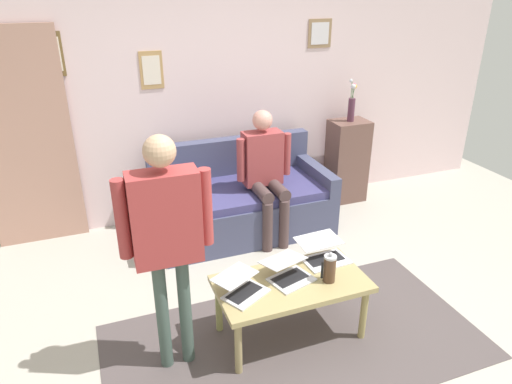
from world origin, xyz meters
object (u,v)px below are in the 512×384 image
(laptop_center, at_px, (323,253))
(french_press, at_px, (329,268))
(flower_vase, at_px, (352,104))
(person_seated, at_px, (265,169))
(interior_door, at_px, (26,142))
(couch, at_px, (241,202))
(coffee_table, at_px, (291,288))
(laptop_left, at_px, (288,273))
(laptop_right, at_px, (242,288))
(side_shelf, at_px, (347,161))
(person_standing, at_px, (166,229))

(laptop_center, bearing_deg, french_press, 69.50)
(flower_vase, xyz_separation_m, person_seated, (1.21, 0.48, -0.42))
(interior_door, xyz_separation_m, couch, (-1.91, 0.49, -0.72))
(coffee_table, relative_size, laptop_center, 2.98)
(couch, bearing_deg, laptop_left, 82.91)
(laptop_right, relative_size, person_seated, 0.31)
(interior_door, relative_size, person_seated, 1.60)
(laptop_right, bearing_deg, person_seated, -117.37)
(laptop_right, bearing_deg, flower_vase, -135.62)
(coffee_table, distance_m, side_shelf, 2.47)
(coffee_table, xyz_separation_m, french_press, (-0.25, 0.08, 0.16))
(couch, relative_size, coffee_table, 1.64)
(person_standing, bearing_deg, couch, -122.12)
(couch, bearing_deg, flower_vase, -169.60)
(laptop_center, relative_size, laptop_right, 0.89)
(flower_vase, relative_size, person_seated, 0.36)
(coffee_table, bearing_deg, couch, -96.72)
(laptop_right, height_order, french_press, french_press)
(person_seated, bearing_deg, side_shelf, -158.30)
(flower_vase, distance_m, person_standing, 3.06)
(laptop_left, height_order, person_standing, person_standing)
(laptop_center, relative_size, person_standing, 0.22)
(coffee_table, relative_size, person_standing, 0.66)
(couch, bearing_deg, laptop_center, 95.93)
(coffee_table, xyz_separation_m, flower_vase, (-1.58, -1.90, 0.74))
(interior_door, bearing_deg, person_standing, 112.79)
(interior_door, bearing_deg, french_press, 131.49)
(side_shelf, bearing_deg, flower_vase, -163.67)
(laptop_center, relative_size, french_press, 1.54)
(person_standing, relative_size, person_seated, 1.26)
(coffee_table, height_order, person_seated, person_seated)
(laptop_left, relative_size, side_shelf, 0.41)
(side_shelf, xyz_separation_m, person_seated, (1.21, 0.48, 0.25))
(coffee_table, relative_size, french_press, 4.58)
(laptop_left, xyz_separation_m, laptop_right, (0.36, 0.05, -0.00))
(french_press, xyz_separation_m, side_shelf, (-1.33, -1.99, -0.09))
(laptop_left, xyz_separation_m, side_shelf, (-1.58, -1.86, -0.03))
(interior_door, height_order, laptop_right, interior_door)
(couch, xyz_separation_m, side_shelf, (-1.38, -0.25, 0.17))
(coffee_table, distance_m, person_seated, 1.50)
(laptop_center, distance_m, person_standing, 1.30)
(coffee_table, bearing_deg, side_shelf, -129.66)
(couch, height_order, coffee_table, couch)
(interior_door, xyz_separation_m, side_shelf, (-3.29, 0.24, -0.55))
(couch, relative_size, laptop_left, 4.52)
(coffee_table, height_order, laptop_left, laptop_left)
(couch, distance_m, laptop_right, 1.75)
(side_shelf, bearing_deg, laptop_left, 49.56)
(couch, distance_m, laptop_left, 1.63)
(interior_door, height_order, person_standing, interior_door)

